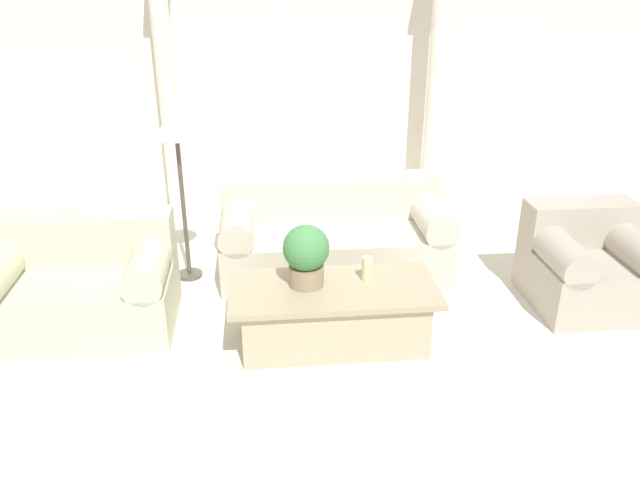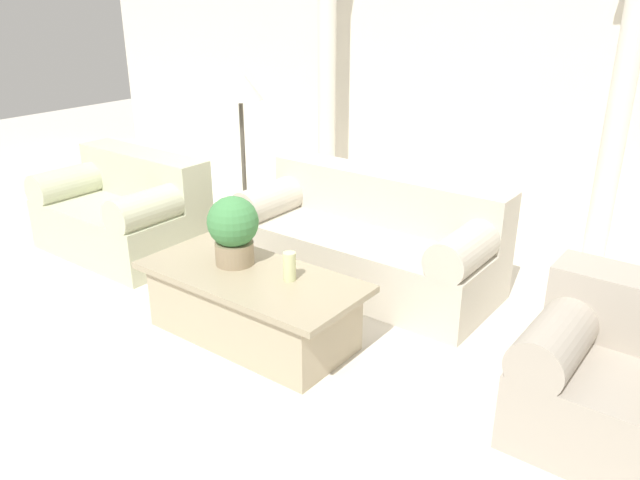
# 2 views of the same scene
# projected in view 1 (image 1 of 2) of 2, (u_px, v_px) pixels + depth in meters

# --- Properties ---
(ground_plane) EXTENTS (16.00, 16.00, 0.00)m
(ground_plane) POSITION_uv_depth(u_px,v_px,m) (314.00, 313.00, 4.83)
(ground_plane) COLOR silver
(wall_back) EXTENTS (10.00, 0.06, 3.20)m
(wall_back) POSITION_uv_depth(u_px,v_px,m) (291.00, 54.00, 6.59)
(wall_back) COLOR silver
(wall_back) RESTS_ON ground_plane
(sofa_long) EXTENTS (1.92, 0.84, 0.79)m
(sofa_long) POSITION_uv_depth(u_px,v_px,m) (334.00, 236.00, 5.38)
(sofa_long) COLOR beige
(sofa_long) RESTS_ON ground_plane
(loveseat) EXTENTS (1.33, 0.84, 0.79)m
(loveseat) POSITION_uv_depth(u_px,v_px,m) (81.00, 283.00, 4.56)
(loveseat) COLOR beige
(loveseat) RESTS_ON ground_plane
(coffee_table) EXTENTS (1.44, 0.67, 0.44)m
(coffee_table) POSITION_uv_depth(u_px,v_px,m) (333.00, 314.00, 4.38)
(coffee_table) COLOR tan
(coffee_table) RESTS_ON ground_plane
(potted_plant) EXTENTS (0.32, 0.32, 0.44)m
(potted_plant) POSITION_uv_depth(u_px,v_px,m) (306.00, 254.00, 4.24)
(potted_plant) COLOR #937F60
(potted_plant) RESTS_ON coffee_table
(pillar_candle) EXTENTS (0.08, 0.08, 0.18)m
(pillar_candle) POSITION_uv_depth(u_px,v_px,m) (367.00, 269.00, 4.36)
(pillar_candle) COLOR beige
(pillar_candle) RESTS_ON coffee_table
(floor_lamp) EXTENTS (0.36, 0.36, 1.47)m
(floor_lamp) POSITION_uv_depth(u_px,v_px,m) (176.00, 133.00, 4.89)
(floor_lamp) COLOR #4C473D
(floor_lamp) RESTS_ON ground_plane
(column_left) EXTENTS (0.25, 0.25, 2.56)m
(column_left) POSITION_uv_depth(u_px,v_px,m) (167.00, 92.00, 6.21)
(column_left) COLOR silver
(column_left) RESTS_ON ground_plane
(column_right) EXTENTS (0.25, 0.25, 2.56)m
(column_right) POSITION_uv_depth(u_px,v_px,m) (436.00, 87.00, 6.45)
(column_right) COLOR silver
(column_right) RESTS_ON ground_plane
(armchair) EXTENTS (0.87, 0.84, 0.76)m
(armchair) POSITION_uv_depth(u_px,v_px,m) (588.00, 262.00, 4.88)
(armchair) COLOR #ADA393
(armchair) RESTS_ON ground_plane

